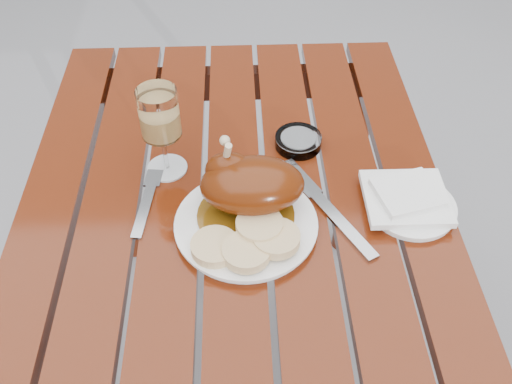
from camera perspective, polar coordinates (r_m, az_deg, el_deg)
table at (r=1.33m, az=-1.72°, el=-13.80°), size 0.80×1.20×0.75m
dinner_plate at (r=1.01m, az=-1.00°, el=-3.32°), size 0.30×0.30×0.02m
roast_duck at (r=1.00m, az=-0.76°, el=0.78°), size 0.19×0.18×0.13m
bread_dumplings at (r=0.96m, az=-0.68°, el=-4.86°), size 0.19×0.13×0.03m
wine_glass at (r=1.08m, az=-9.39°, el=5.90°), size 0.08×0.08×0.19m
side_plate at (r=1.08m, az=15.25°, el=-1.43°), size 0.17×0.17×0.01m
napkin at (r=1.08m, az=14.76°, el=-0.59°), size 0.15×0.14×0.01m
ashtray at (r=1.17m, az=4.24°, el=5.09°), size 0.13×0.13×0.02m
fork at (r=1.07m, az=-10.98°, el=-1.32°), size 0.04×0.16×0.01m
knife at (r=1.05m, az=7.67°, el=-2.19°), size 0.13×0.22×0.01m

